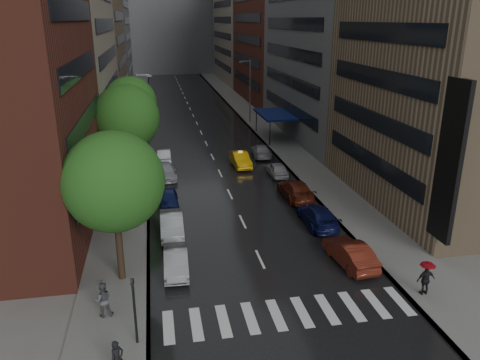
% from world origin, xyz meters
% --- Properties ---
extents(ground, '(220.00, 220.00, 0.00)m').
position_xyz_m(ground, '(0.00, 0.00, 0.00)').
color(ground, gray).
rests_on(ground, ground).
extents(road, '(14.00, 140.00, 0.01)m').
position_xyz_m(road, '(0.00, 50.00, 0.01)').
color(road, black).
rests_on(road, ground).
extents(sidewalk_left, '(4.00, 140.00, 0.15)m').
position_xyz_m(sidewalk_left, '(-9.00, 50.00, 0.07)').
color(sidewalk_left, gray).
rests_on(sidewalk_left, ground).
extents(sidewalk_right, '(4.00, 140.00, 0.15)m').
position_xyz_m(sidewalk_right, '(9.00, 50.00, 0.07)').
color(sidewalk_right, gray).
rests_on(sidewalk_right, ground).
extents(crosswalk, '(13.15, 2.80, 0.01)m').
position_xyz_m(crosswalk, '(0.20, -2.00, 0.01)').
color(crosswalk, silver).
rests_on(crosswalk, ground).
extents(buildings_left, '(8.00, 108.00, 38.00)m').
position_xyz_m(buildings_left, '(-15.00, 58.79, 15.99)').
color(buildings_left, maroon).
rests_on(buildings_left, ground).
extents(buildings_right, '(8.05, 109.10, 36.00)m').
position_xyz_m(buildings_right, '(15.00, 56.70, 15.03)').
color(buildings_right, '#937A5B').
rests_on(buildings_right, ground).
extents(building_far, '(40.00, 14.00, 32.00)m').
position_xyz_m(building_far, '(0.00, 118.00, 16.00)').
color(building_far, slate).
rests_on(building_far, ground).
extents(tree_near, '(5.66, 5.66, 9.02)m').
position_xyz_m(tree_near, '(-8.60, 3.04, 6.18)').
color(tree_near, '#382619').
rests_on(tree_near, ground).
extents(tree_mid, '(5.85, 5.85, 9.32)m').
position_xyz_m(tree_mid, '(-8.60, 20.08, 6.38)').
color(tree_mid, '#382619').
rests_on(tree_mid, ground).
extents(tree_far, '(5.63, 5.63, 8.97)m').
position_xyz_m(tree_far, '(-8.60, 29.07, 6.14)').
color(tree_far, '#382619').
rests_on(tree_far, ground).
extents(taxi, '(1.78, 4.65, 1.51)m').
position_xyz_m(taxi, '(2.43, 23.93, 0.76)').
color(taxi, '#F1AE0C').
rests_on(taxi, ground).
extents(parked_cars_left, '(2.17, 27.39, 1.51)m').
position_xyz_m(parked_cars_left, '(-5.40, 14.79, 0.69)').
color(parked_cars_left, gray).
rests_on(parked_cars_left, ground).
extents(parked_cars_right, '(2.30, 29.65, 1.56)m').
position_xyz_m(parked_cars_right, '(5.40, 13.78, 0.74)').
color(parked_cars_right, maroon).
rests_on(parked_cars_right, ground).
extents(ped_bag_walker, '(0.74, 0.71, 1.71)m').
position_xyz_m(ped_bag_walker, '(-8.32, -5.15, 0.97)').
color(ped_bag_walker, black).
rests_on(ped_bag_walker, sidewalk_left).
extents(ped_black_umbrella, '(0.99, 0.98, 2.09)m').
position_xyz_m(ped_black_umbrella, '(-9.31, -0.61, 1.38)').
color(ped_black_umbrella, '#4E4E53').
rests_on(ped_black_umbrella, sidewalk_left).
extents(ped_red_umbrella, '(1.07, 0.82, 2.01)m').
position_xyz_m(ped_red_umbrella, '(8.04, -1.81, 1.33)').
color(ped_red_umbrella, black).
rests_on(ped_red_umbrella, sidewalk_right).
extents(traffic_light, '(0.18, 0.15, 3.45)m').
position_xyz_m(traffic_light, '(-7.60, -3.09, 2.23)').
color(traffic_light, black).
rests_on(traffic_light, sidewalk_left).
extents(street_lamp_left, '(1.74, 0.22, 9.00)m').
position_xyz_m(street_lamp_left, '(-7.72, 30.00, 4.89)').
color(street_lamp_left, gray).
rests_on(street_lamp_left, sidewalk_left).
extents(street_lamp_right, '(1.74, 0.22, 9.00)m').
position_xyz_m(street_lamp_right, '(7.72, 45.00, 4.89)').
color(street_lamp_right, gray).
rests_on(street_lamp_right, sidewalk_right).
extents(awning, '(4.00, 8.00, 3.12)m').
position_xyz_m(awning, '(8.98, 35.00, 3.13)').
color(awning, navy).
rests_on(awning, sidewalk_right).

